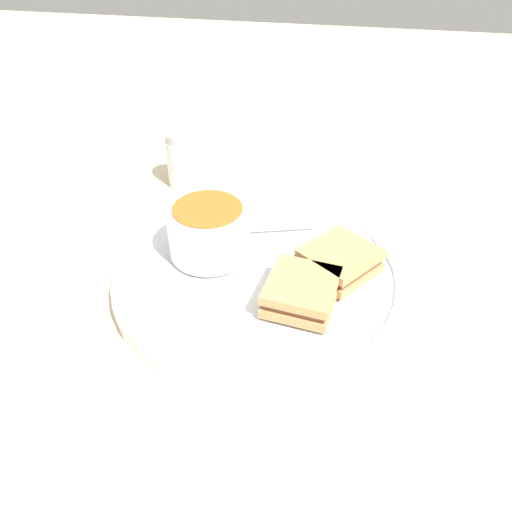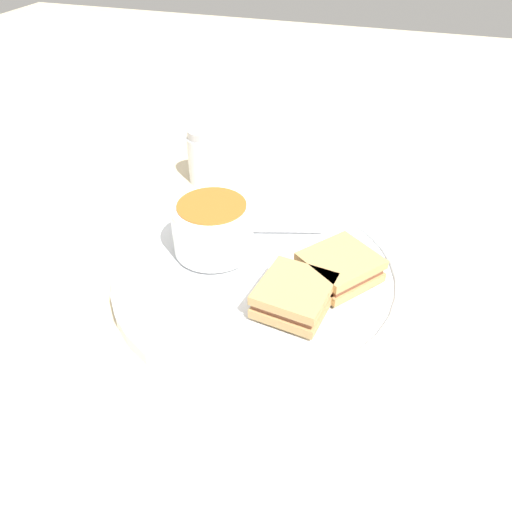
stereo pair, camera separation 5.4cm
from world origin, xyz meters
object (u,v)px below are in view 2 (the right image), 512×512
at_px(spoon, 244,228).
at_px(sandwich_half_far, 340,267).
at_px(soup_bowl, 213,227).
at_px(salt_shaker, 204,156).
at_px(sandwich_half_near, 294,295).

distance_m(spoon, sandwich_half_far, 0.14).
distance_m(soup_bowl, sandwich_half_far, 0.15).
bearing_deg(spoon, soup_bowl, 48.09).
bearing_deg(soup_bowl, salt_shaker, 25.93).
distance_m(soup_bowl, spoon, 0.06).
bearing_deg(salt_shaker, spoon, -141.22).
bearing_deg(spoon, salt_shaker, -68.09).
bearing_deg(sandwich_half_near, sandwich_half_far, -30.81).
distance_m(spoon, salt_shaker, 0.17).
bearing_deg(soup_bowl, sandwich_half_far, -92.26).
bearing_deg(sandwich_half_far, soup_bowl, 87.74).
xyz_separation_m(sandwich_half_near, sandwich_half_far, (0.06, -0.03, 0.00)).
bearing_deg(soup_bowl, sandwich_half_near, -119.73).
xyz_separation_m(soup_bowl, sandwich_half_near, (-0.06, -0.11, -0.02)).
height_order(spoon, salt_shaker, salt_shaker).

